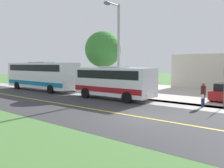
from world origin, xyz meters
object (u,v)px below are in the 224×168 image
(pedestrian_with_bags, at_px, (203,94))
(tree_curbside, at_px, (103,50))
(transit_bus_rear, at_px, (41,75))
(street_light_pole, at_px, (118,47))
(shuttle_bus_front, at_px, (114,81))

(pedestrian_with_bags, height_order, tree_curbside, tree_curbside)
(transit_bus_rear, xyz_separation_m, street_light_pole, (-0.38, 10.74, 2.69))
(shuttle_bus_front, bearing_deg, tree_curbside, -127.95)
(shuttle_bus_front, height_order, tree_curbside, tree_curbside)
(shuttle_bus_front, relative_size, transit_bus_rear, 0.69)
(shuttle_bus_front, height_order, transit_bus_rear, transit_bus_rear)
(shuttle_bus_front, xyz_separation_m, transit_bus_rear, (0.06, -10.56, 0.24))
(pedestrian_with_bags, bearing_deg, transit_bus_rear, -87.23)
(pedestrian_with_bags, xyz_separation_m, street_light_pole, (0.48, -7.14, 3.54))
(transit_bus_rear, distance_m, tree_curbside, 7.99)
(transit_bus_rear, bearing_deg, pedestrian_with_bags, 92.77)
(pedestrian_with_bags, height_order, street_light_pole, street_light_pole)
(pedestrian_with_bags, bearing_deg, street_light_pole, -86.14)
(shuttle_bus_front, distance_m, street_light_pole, 2.95)
(street_light_pole, bearing_deg, pedestrian_with_bags, 93.86)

